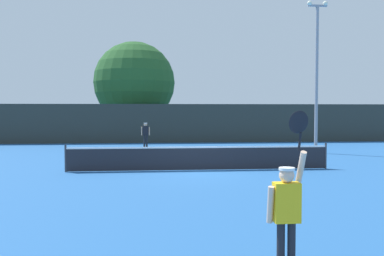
{
  "coord_description": "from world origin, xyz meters",
  "views": [
    {
      "loc": [
        -1.84,
        -16.66,
        2.42
      ],
      "look_at": [
        0.03,
        3.53,
        1.56
      ],
      "focal_mm": 39.11,
      "sensor_mm": 36.0,
      "label": 1
    }
  ],
  "objects_px": {
    "light_pole": "(317,67)",
    "parked_car_near": "(136,129)",
    "player_receiving": "(146,132)",
    "player_serving": "(287,204)",
    "large_tree": "(134,83)",
    "tennis_ball": "(246,160)"
  },
  "relations": [
    {
      "from": "player_receiving",
      "to": "tennis_ball",
      "type": "bearing_deg",
      "value": 122.37
    },
    {
      "from": "tennis_ball",
      "to": "parked_car_near",
      "type": "relative_size",
      "value": 0.02
    },
    {
      "from": "parked_car_near",
      "to": "player_receiving",
      "type": "bearing_deg",
      "value": -80.35
    },
    {
      "from": "player_receiving",
      "to": "parked_car_near",
      "type": "relative_size",
      "value": 0.37
    },
    {
      "from": "player_serving",
      "to": "light_pole",
      "type": "relative_size",
      "value": 0.28
    },
    {
      "from": "light_pole",
      "to": "parked_car_near",
      "type": "distance_m",
      "value": 18.73
    },
    {
      "from": "player_serving",
      "to": "player_receiving",
      "type": "height_order",
      "value": "player_serving"
    },
    {
      "from": "large_tree",
      "to": "parked_car_near",
      "type": "distance_m",
      "value": 4.42
    },
    {
      "from": "tennis_ball",
      "to": "parked_car_near",
      "type": "bearing_deg",
      "value": 108.45
    },
    {
      "from": "large_tree",
      "to": "parked_car_near",
      "type": "relative_size",
      "value": 1.9
    },
    {
      "from": "player_serving",
      "to": "tennis_ball",
      "type": "relative_size",
      "value": 35.61
    },
    {
      "from": "player_serving",
      "to": "player_receiving",
      "type": "xyz_separation_m",
      "value": [
        -2.47,
        21.67,
        -0.08
      ]
    },
    {
      "from": "player_receiving",
      "to": "tennis_ball",
      "type": "height_order",
      "value": "player_receiving"
    },
    {
      "from": "parked_car_near",
      "to": "light_pole",
      "type": "bearing_deg",
      "value": -50.28
    },
    {
      "from": "large_tree",
      "to": "parked_car_near",
      "type": "height_order",
      "value": "large_tree"
    },
    {
      "from": "player_serving",
      "to": "parked_car_near",
      "type": "distance_m",
      "value": 31.98
    },
    {
      "from": "player_receiving",
      "to": "parked_car_near",
      "type": "distance_m",
      "value": 10.17
    },
    {
      "from": "player_serving",
      "to": "player_receiving",
      "type": "relative_size",
      "value": 1.52
    },
    {
      "from": "tennis_ball",
      "to": "player_serving",
      "type": "bearing_deg",
      "value": -100.17
    },
    {
      "from": "player_serving",
      "to": "large_tree",
      "type": "distance_m",
      "value": 30.34
    },
    {
      "from": "tennis_ball",
      "to": "large_tree",
      "type": "bearing_deg",
      "value": 110.6
    },
    {
      "from": "light_pole",
      "to": "parked_car_near",
      "type": "relative_size",
      "value": 1.98
    }
  ]
}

